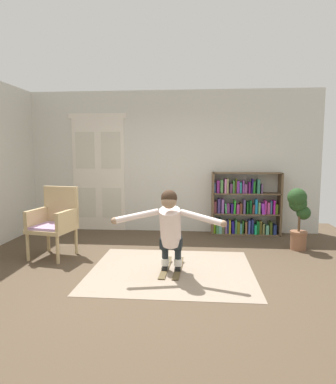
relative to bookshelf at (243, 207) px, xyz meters
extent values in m
plane|color=#4C3C2C|center=(-1.46, -2.39, -0.55)|extent=(7.20, 7.20, 0.00)
cube|color=beige|center=(-1.46, 0.21, 0.90)|extent=(6.00, 0.10, 2.90)
cube|color=silver|center=(-3.28, 0.16, 0.63)|extent=(0.55, 0.04, 2.35)
cube|color=beige|center=(-3.28, 0.14, 1.14)|extent=(0.41, 0.01, 0.76)
cube|color=beige|center=(-3.28, 0.14, 0.04)|extent=(0.41, 0.01, 0.64)
cube|color=silver|center=(-2.73, 0.16, 0.63)|extent=(0.55, 0.04, 2.35)
cube|color=beige|center=(-2.73, 0.14, 1.14)|extent=(0.41, 0.01, 0.76)
cube|color=beige|center=(-2.73, 0.14, 0.04)|extent=(0.41, 0.01, 0.64)
cube|color=silver|center=(-3.00, 0.16, 1.85)|extent=(1.22, 0.04, 0.10)
cube|color=gray|center=(-1.28, -2.24, -0.54)|extent=(2.25, 1.92, 0.01)
cube|color=brown|center=(-0.61, 0.00, 0.08)|extent=(0.04, 0.30, 1.25)
cube|color=brown|center=(0.71, 0.00, 0.08)|extent=(0.04, 0.30, 1.25)
cube|color=brown|center=(0.05, 0.00, -0.54)|extent=(1.33, 0.30, 0.02)
cube|color=brown|center=(0.05, 0.00, -0.13)|extent=(1.33, 0.30, 0.02)
cube|color=brown|center=(0.05, 0.00, 0.28)|extent=(1.33, 0.30, 0.02)
cube|color=brown|center=(0.05, 0.00, 0.69)|extent=(1.33, 0.30, 0.02)
cube|color=#8ACE22|center=(-0.57, 0.00, -0.39)|extent=(0.04, 0.16, 0.29)
cube|color=#488C53|center=(-0.51, -0.02, -0.41)|extent=(0.05, 0.19, 0.24)
cube|color=#6CB1A3|center=(-0.46, 0.00, -0.38)|extent=(0.06, 0.23, 0.30)
cube|color=#59613D|center=(-0.40, -0.02, -0.41)|extent=(0.06, 0.16, 0.24)
cube|color=#AE77BD|center=(-0.34, 0.01, -0.42)|extent=(0.03, 0.21, 0.23)
cube|color=#404599|center=(-0.30, 0.02, -0.40)|extent=(0.03, 0.17, 0.26)
cube|color=gold|center=(-0.27, -0.02, -0.39)|extent=(0.03, 0.20, 0.28)
cube|color=#251D95|center=(-0.20, 0.01, -0.41)|extent=(0.07, 0.16, 0.25)
cube|color=#448A4D|center=(-0.15, 0.01, -0.39)|extent=(0.03, 0.23, 0.28)
cube|color=#5E6519|center=(-0.10, -0.02, -0.41)|extent=(0.06, 0.16, 0.24)
cube|color=#52A2B6|center=(-0.05, -0.02, -0.43)|extent=(0.03, 0.15, 0.21)
cube|color=#2E6725|center=(-0.01, 0.00, -0.40)|extent=(0.05, 0.14, 0.27)
cube|color=brown|center=(0.06, 0.01, -0.41)|extent=(0.04, 0.16, 0.24)
cube|color=#4353B9|center=(0.12, 0.01, -0.39)|extent=(0.04, 0.19, 0.27)
cube|color=navy|center=(0.18, 0.01, -0.38)|extent=(0.04, 0.18, 0.29)
cube|color=#1DBF78|center=(0.24, -0.01, -0.44)|extent=(0.05, 0.22, 0.19)
cube|color=#136124|center=(0.29, -0.01, -0.40)|extent=(0.05, 0.17, 0.26)
cube|color=olive|center=(0.34, 0.02, -0.40)|extent=(0.04, 0.16, 0.26)
cube|color=olive|center=(0.40, 0.00, -0.42)|extent=(0.03, 0.18, 0.21)
cube|color=#64B691|center=(0.47, 0.00, -0.44)|extent=(0.06, 0.21, 0.18)
cube|color=#40531B|center=(0.54, 0.00, -0.40)|extent=(0.05, 0.20, 0.25)
cube|color=navy|center=(0.62, 0.01, -0.43)|extent=(0.06, 0.22, 0.19)
cube|color=brown|center=(-0.57, 0.01, 0.00)|extent=(0.06, 0.19, 0.24)
cube|color=#3D2F6E|center=(-0.49, 0.01, 0.03)|extent=(0.05, 0.19, 0.29)
cube|color=#8654A8|center=(-0.42, 0.02, 0.02)|extent=(0.05, 0.22, 0.28)
cube|color=#46B465|center=(-0.35, 0.00, -0.02)|extent=(0.04, 0.17, 0.20)
cube|color=#793378|center=(-0.31, 0.01, -0.02)|extent=(0.07, 0.15, 0.20)
cube|color=navy|center=(-0.23, -0.01, -0.02)|extent=(0.05, 0.16, 0.19)
cube|color=green|center=(-0.18, -0.01, 0.02)|extent=(0.04, 0.23, 0.27)
cube|color=#A43783|center=(-0.12, 0.00, -0.02)|extent=(0.05, 0.21, 0.19)
cube|color=brown|center=(-0.06, 0.02, -0.02)|extent=(0.05, 0.23, 0.20)
cube|color=#5E4E8B|center=(0.01, 0.00, 0.02)|extent=(0.04, 0.21, 0.28)
cube|color=#14541B|center=(0.07, -0.01, 0.00)|extent=(0.03, 0.22, 0.24)
cube|color=#13682D|center=(0.14, 0.02, 0.01)|extent=(0.05, 0.15, 0.26)
cube|color=brown|center=(0.19, 0.00, -0.03)|extent=(0.05, 0.20, 0.19)
cube|color=#1F88C7|center=(0.24, -0.02, 0.03)|extent=(0.04, 0.14, 0.30)
cube|color=#73AF6D|center=(0.30, -0.01, 0.00)|extent=(0.04, 0.17, 0.23)
cube|color=purple|center=(0.37, -0.02, -0.01)|extent=(0.07, 0.22, 0.22)
cube|color=#C5379B|center=(0.42, 0.00, 0.02)|extent=(0.03, 0.21, 0.27)
cube|color=#B5448A|center=(0.48, 0.00, 0.00)|extent=(0.05, 0.18, 0.23)
cube|color=#37577C|center=(0.53, -0.02, 0.01)|extent=(0.03, 0.14, 0.26)
cube|color=#C71EB1|center=(0.59, 0.00, 0.02)|extent=(0.03, 0.20, 0.27)
cube|color=#54741E|center=(0.64, 0.00, -0.02)|extent=(0.05, 0.18, 0.19)
cube|color=#5D8AC7|center=(-0.58, 0.02, 0.39)|extent=(0.03, 0.14, 0.19)
cube|color=#74226E|center=(-0.52, 0.00, 0.42)|extent=(0.05, 0.22, 0.25)
cube|color=#67C160|center=(-0.44, 0.02, 0.42)|extent=(0.05, 0.15, 0.26)
cube|color=#C872AA|center=(-0.37, -0.02, 0.43)|extent=(0.03, 0.23, 0.28)
cube|color=#898556|center=(-0.33, -0.01, 0.44)|extent=(0.04, 0.23, 0.29)
cube|color=#5B335E|center=(-0.26, 0.00, 0.38)|extent=(0.06, 0.16, 0.19)
cube|color=#41853A|center=(-0.21, 0.02, 0.41)|extent=(0.03, 0.24, 0.24)
cube|color=#4E5817|center=(-0.16, 0.01, 0.44)|extent=(0.05, 0.14, 0.29)
cube|color=purple|center=(-0.12, 0.00, 0.41)|extent=(0.05, 0.17, 0.24)
cube|color=teal|center=(-0.07, 0.00, 0.40)|extent=(0.04, 0.15, 0.22)
cube|color=#78368A|center=(-0.02, -0.01, 0.42)|extent=(0.03, 0.21, 0.25)
cube|color=#79437A|center=(0.03, -0.01, 0.38)|extent=(0.06, 0.18, 0.18)
cube|color=#691D66|center=(0.10, 0.00, 0.40)|extent=(0.03, 0.21, 0.22)
cube|color=navy|center=(0.15, -0.01, 0.44)|extent=(0.05, 0.16, 0.29)
cube|color=#25872A|center=(0.19, 0.02, 0.41)|extent=(0.04, 0.17, 0.24)
cube|color=#2C6E58|center=(0.27, -0.02, 0.43)|extent=(0.05, 0.22, 0.28)
cube|color=#63446F|center=(0.34, 0.00, 0.38)|extent=(0.03, 0.20, 0.18)
cylinder|color=tan|center=(-3.49, -2.00, -0.34)|extent=(0.06, 0.06, 0.42)
cylinder|color=tan|center=(-2.98, -2.09, -0.34)|extent=(0.06, 0.06, 0.42)
cylinder|color=tan|center=(-3.40, -1.48, -0.34)|extent=(0.06, 0.06, 0.42)
cylinder|color=tan|center=(-2.89, -1.58, -0.34)|extent=(0.06, 0.06, 0.42)
cube|color=tan|center=(-3.19, -1.79, -0.10)|extent=(0.70, 0.70, 0.06)
cube|color=#B790C1|center=(-3.19, -1.79, -0.05)|extent=(0.63, 0.63, 0.04)
cube|color=tan|center=(-3.14, -1.52, 0.25)|extent=(0.60, 0.17, 0.60)
cube|color=tan|center=(-3.46, -1.74, 0.07)|extent=(0.16, 0.56, 0.28)
cube|color=tan|center=(-2.92, -1.84, 0.07)|extent=(0.16, 0.56, 0.28)
cylinder|color=brown|center=(0.79, -1.02, -0.39)|extent=(0.26, 0.26, 0.32)
cylinder|color=brown|center=(0.79, -1.02, -0.25)|extent=(0.28, 0.28, 0.04)
cylinder|color=#4C3823|center=(0.79, -1.02, -0.05)|extent=(0.04, 0.04, 0.36)
sphere|color=#22421D|center=(0.75, -1.00, 0.34)|extent=(0.32, 0.32, 0.32)
sphere|color=#22421D|center=(0.78, -0.97, 0.24)|extent=(0.30, 0.30, 0.30)
sphere|color=#22421D|center=(0.87, -0.98, 0.08)|extent=(0.24, 0.24, 0.24)
cube|color=brown|center=(-1.37, -2.23, -0.53)|extent=(0.12, 0.75, 0.01)
cube|color=brown|center=(-1.35, -1.89, -0.50)|extent=(0.09, 0.12, 0.06)
cube|color=black|center=(-1.37, -2.25, -0.51)|extent=(0.09, 0.12, 0.04)
cube|color=brown|center=(-1.19, -2.24, -0.53)|extent=(0.12, 0.75, 0.01)
cube|color=brown|center=(-1.17, -1.90, -0.50)|extent=(0.09, 0.12, 0.06)
cube|color=black|center=(-1.19, -2.26, -0.51)|extent=(0.09, 0.12, 0.04)
cylinder|color=white|center=(-1.37, -2.23, -0.42)|extent=(0.11, 0.11, 0.10)
cylinder|color=black|center=(-1.37, -2.23, -0.22)|extent=(0.09, 0.09, 0.30)
cylinder|color=black|center=(-1.37, -2.27, -0.13)|extent=(0.11, 0.11, 0.22)
cylinder|color=white|center=(-1.19, -2.24, -0.42)|extent=(0.11, 0.11, 0.10)
cylinder|color=black|center=(-1.19, -2.24, -0.22)|extent=(0.09, 0.09, 0.30)
cylinder|color=black|center=(-1.19, -2.28, -0.13)|extent=(0.11, 0.11, 0.22)
cube|color=black|center=(-1.28, -2.27, -0.14)|extent=(0.31, 0.19, 0.14)
cylinder|color=silver|center=(-1.29, -2.36, 0.10)|extent=(0.30, 0.46, 0.59)
sphere|color=#9C7A5E|center=(-1.29, -2.51, 0.48)|extent=(0.21, 0.21, 0.20)
sphere|color=#382619|center=(-1.29, -2.50, 0.52)|extent=(0.22, 0.22, 0.21)
cylinder|color=silver|center=(-1.71, -2.53, 0.28)|extent=(0.58, 0.24, 0.18)
sphere|color=#9C7A5E|center=(-1.99, -2.61, 0.23)|extent=(0.09, 0.09, 0.09)
cylinder|color=silver|center=(-0.87, -2.57, 0.28)|extent=(0.57, 0.29, 0.18)
sphere|color=#9C7A5E|center=(-0.61, -2.67, 0.23)|extent=(0.09, 0.09, 0.09)
camera|label=1|loc=(-0.94, -6.75, 1.09)|focal=31.36mm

